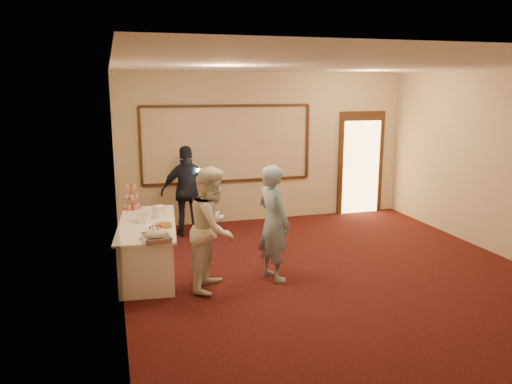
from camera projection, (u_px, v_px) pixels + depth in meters
floor at (338, 279)px, 7.20m from camera, size 7.00×7.00×0.00m
room_walls at (343, 139)px, 6.78m from camera, size 6.04×7.04×3.02m
wall_molding at (228, 144)px, 9.90m from camera, size 3.45×0.04×1.55m
doorway at (361, 163)px, 10.81m from camera, size 1.05×0.07×2.20m
buffet_table at (148, 247)px, 7.39m from camera, size 1.02×2.16×0.77m
pavlova_tray at (156, 234)px, 6.48m from camera, size 0.36×0.48×0.17m
cupcake_stand at (132, 199)px, 8.10m from camera, size 0.30×0.30×0.45m
plate_stack_a at (144, 216)px, 7.32m from camera, size 0.21×0.21×0.18m
plate_stack_b at (159, 212)px, 7.60m from camera, size 0.21×0.21×0.17m
tart at (163, 226)px, 7.04m from camera, size 0.28×0.28×0.06m
man at (273, 223)px, 7.05m from camera, size 0.58×0.70×1.66m
woman at (213, 228)px, 6.74m from camera, size 0.95×1.02×1.69m
guest at (188, 191)px, 9.16m from camera, size 0.99×0.43×1.67m
camera_flash at (198, 170)px, 8.96m from camera, size 0.08×0.06×0.05m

